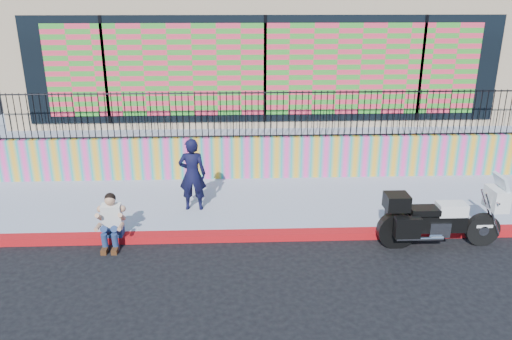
{
  "coord_description": "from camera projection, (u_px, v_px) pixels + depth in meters",
  "views": [
    {
      "loc": [
        -0.78,
        -9.19,
        4.78
      ],
      "look_at": [
        -0.36,
        1.2,
        1.08
      ],
      "focal_mm": 35.0,
      "sensor_mm": 36.0,
      "label": 1
    }
  ],
  "objects": [
    {
      "name": "ground",
      "position": [
        276.0,
        238.0,
        10.28
      ],
      "size": [
        90.0,
        90.0,
        0.0
      ],
      "primitive_type": "plane",
      "color": "black",
      "rests_on": "ground"
    },
    {
      "name": "metal_fence",
      "position": [
        267.0,
        114.0,
        12.72
      ],
      "size": [
        15.8,
        0.04,
        1.2
      ],
      "primitive_type": null,
      "color": "black",
      "rests_on": "mural_wall"
    },
    {
      "name": "storefront_building",
      "position": [
        258.0,
        41.0,
        16.85
      ],
      "size": [
        14.0,
        8.06,
        4.0
      ],
      "color": "tan",
      "rests_on": "elevated_platform"
    },
    {
      "name": "seated_man",
      "position": [
        111.0,
        226.0,
        9.82
      ],
      "size": [
        0.54,
        0.71,
        1.06
      ],
      "color": "navy",
      "rests_on": "ground"
    },
    {
      "name": "elevated_platform",
      "position": [
        258.0,
        115.0,
        17.93
      ],
      "size": [
        16.0,
        10.0,
        1.25
      ],
      "primitive_type": "cube",
      "color": "#959CB3",
      "rests_on": "ground"
    },
    {
      "name": "mural_wall",
      "position": [
        266.0,
        157.0,
        13.11
      ],
      "size": [
        16.0,
        0.2,
        1.1
      ],
      "primitive_type": "cube",
      "color": "#FC42A2",
      "rests_on": "sidewalk"
    },
    {
      "name": "police_motorcycle",
      "position": [
        439.0,
        217.0,
        9.79
      ],
      "size": [
        2.41,
        0.8,
        1.5
      ],
      "color": "black",
      "rests_on": "ground"
    },
    {
      "name": "red_curb",
      "position": [
        276.0,
        235.0,
        10.26
      ],
      "size": [
        16.0,
        0.3,
        0.15
      ],
      "primitive_type": "cube",
      "color": "#9E0D0B",
      "rests_on": "ground"
    },
    {
      "name": "sidewalk",
      "position": [
        270.0,
        203.0,
        11.81
      ],
      "size": [
        16.0,
        3.0,
        0.15
      ],
      "primitive_type": "cube",
      "color": "#959CB3",
      "rests_on": "ground"
    },
    {
      "name": "police_officer",
      "position": [
        192.0,
        174.0,
        11.06
      ],
      "size": [
        0.61,
        0.41,
        1.66
      ],
      "primitive_type": "imported",
      "rotation": [
        0.0,
        0.0,
        3.12
      ],
      "color": "black",
      "rests_on": "sidewalk"
    }
  ]
}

